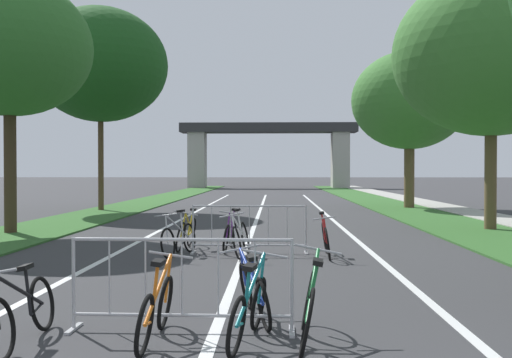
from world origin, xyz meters
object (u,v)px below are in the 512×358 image
object	(u,v)px
bicycle_yellow_0	(187,233)
bicycle_purple_8	(230,234)
bicycle_black_1	(22,312)
bicycle_silver_6	(179,238)
crowd_barrier_nearest	(182,285)
bicycle_blue_3	(253,291)
tree_right_pine_near	(491,53)
tree_right_cypress_far	(410,101)
bicycle_teal_7	(249,310)
bicycle_green_5	(308,306)
tree_left_pine_far	(100,65)
crowd_barrier_second	(249,229)
bicycle_orange_9	(156,309)
tree_left_oak_near	(9,47)
bicycle_white_4	(241,238)
bicycle_red_2	(326,239)

from	to	relation	value
bicycle_yellow_0	bicycle_purple_8	xyz separation A→B (m)	(0.99, -0.06, -0.03)
bicycle_black_1	bicycle_silver_6	xyz separation A→B (m)	(0.58, 6.16, 0.03)
crowd_barrier_nearest	bicycle_blue_3	xyz separation A→B (m)	(0.78, 0.52, -0.18)
tree_right_pine_near	bicycle_blue_3	distance (m)	13.37
tree_right_cypress_far	bicycle_teal_7	distance (m)	22.88
tree_right_cypress_far	bicycle_green_5	distance (m)	22.68
tree_left_pine_far	tree_right_pine_near	world-z (taller)	tree_left_pine_far
crowd_barrier_second	tree_right_pine_near	bearing A→B (deg)	35.02
bicycle_blue_3	bicycle_orange_9	world-z (taller)	bicycle_orange_9
bicycle_blue_3	bicycle_green_5	distance (m)	1.10
crowd_barrier_second	bicycle_orange_9	size ratio (longest dim) A/B	1.59
tree_left_pine_far	tree_right_cypress_far	bearing A→B (deg)	8.52
tree_right_cypress_far	bicycle_orange_9	xyz separation A→B (m)	(-7.64, -21.37, -4.78)
tree_left_oak_near	crowd_barrier_second	distance (m)	9.14
tree_left_pine_far	tree_right_cypress_far	world-z (taller)	tree_left_pine_far
bicycle_black_1	bicycle_orange_9	world-z (taller)	bicycle_orange_9
tree_left_pine_far	bicycle_white_4	distance (m)	16.18
crowd_barrier_nearest	bicycle_green_5	xyz separation A→B (m)	(1.39, -0.39, -0.14)
tree_left_pine_far	bicycle_white_4	world-z (taller)	tree_left_pine_far
tree_right_pine_near	bicycle_teal_7	distance (m)	14.12
tree_left_pine_far	bicycle_purple_8	bearing A→B (deg)	-61.24
tree_left_pine_far	bicycle_purple_8	world-z (taller)	tree_left_pine_far
bicycle_white_4	bicycle_silver_6	size ratio (longest dim) A/B	1.00
tree_left_pine_far	tree_right_pine_near	distance (m)	16.32
tree_right_pine_near	crowd_barrier_second	xyz separation A→B (m)	(-7.03, -4.92, -4.79)
crowd_barrier_second	bicycle_red_2	distance (m)	1.68
crowd_barrier_second	bicycle_red_2	world-z (taller)	crowd_barrier_second
bicycle_red_2	tree_left_oak_near	bearing A→B (deg)	-23.00
bicycle_orange_9	bicycle_silver_6	bearing A→B (deg)	98.07
tree_right_cypress_far	bicycle_yellow_0	world-z (taller)	tree_right_cypress_far
bicycle_red_2	bicycle_yellow_0	bearing A→B (deg)	-15.69
tree_left_pine_far	bicycle_green_5	distance (m)	21.74
bicycle_black_1	bicycle_white_4	size ratio (longest dim) A/B	0.97
tree_right_cypress_far	tree_right_pine_near	bearing A→B (deg)	-89.57
bicycle_silver_6	crowd_barrier_second	bearing A→B (deg)	-149.80
bicycle_blue_3	bicycle_teal_7	xyz separation A→B (m)	(-0.01, -0.94, 0.00)
bicycle_white_4	bicycle_green_5	xyz separation A→B (m)	(1.07, -6.00, -0.00)
bicycle_blue_3	bicycle_silver_6	bearing A→B (deg)	95.72
tree_left_pine_far	crowd_barrier_second	world-z (taller)	tree_left_pine_far
tree_left_oak_near	bicycle_green_5	xyz separation A→B (m)	(7.86, -9.95, -4.90)
bicycle_white_4	bicycle_green_5	size ratio (longest dim) A/B	1.04
bicycle_orange_9	bicycle_purple_8	bearing A→B (deg)	88.83
crowd_barrier_nearest	tree_right_cypress_far	bearing A→B (deg)	70.44
tree_right_cypress_far	crowd_barrier_nearest	size ratio (longest dim) A/B	2.96
tree_right_cypress_far	bicycle_black_1	bearing A→B (deg)	-112.73
tree_right_cypress_far	bicycle_white_4	distance (m)	17.56
bicycle_red_2	bicycle_orange_9	world-z (taller)	bicycle_red_2
bicycle_green_5	bicycle_purple_8	size ratio (longest dim) A/B	1.00
bicycle_black_1	bicycle_white_4	bearing A→B (deg)	-108.67
crowd_barrier_second	bicycle_teal_7	distance (m)	6.45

